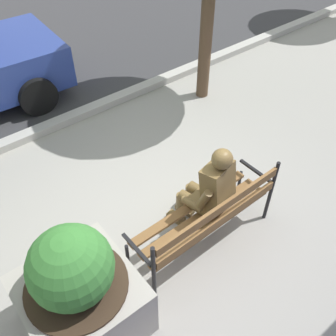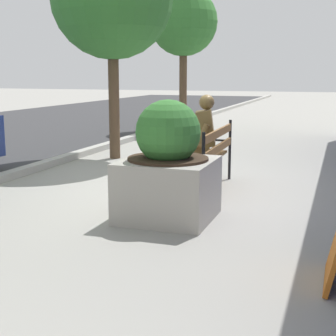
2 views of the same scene
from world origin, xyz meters
The scene contains 5 objects.
ground_plane centered at (0.00, 0.00, 0.00)m, with size 80.00×80.00×0.00m, color #9E9B93.
curb_stone centered at (0.00, 2.90, 0.06)m, with size 60.00×0.20×0.12m, color #B2AFA8.
park_bench centered at (0.02, -0.29, 0.54)m, with size 1.81×0.57×0.95m.
bronze_statue_seated centered at (0.18, -0.08, 0.67)m, with size 0.60×0.85×1.37m.
concrete_planter centered at (-1.53, -0.24, 0.59)m, with size 1.03×1.03×1.39m.
Camera 1 is at (-1.96, -2.10, 3.84)m, focal length 40.97 mm.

